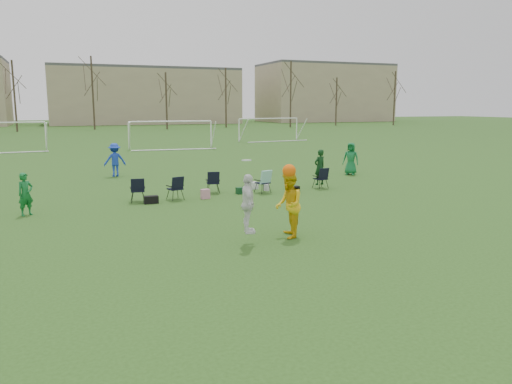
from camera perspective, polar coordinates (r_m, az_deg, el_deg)
name	(u,v)px	position (r m, az deg, el deg)	size (l,w,h in m)	color
ground	(269,244)	(13.94, 1.45, -5.98)	(260.00, 260.00, 0.00)	#284C17
fielder_green_near	(26,194)	(19.13, -24.84, -0.23)	(0.55, 0.36, 1.51)	#12672B
fielder_blue	(115,160)	(28.06, -15.83, 3.55)	(1.16, 0.67, 1.80)	#1838B5
fielder_green_far	(351,159)	(28.18, 10.78, 3.76)	(0.87, 0.57, 1.78)	#126833
center_contest	(276,204)	(14.18, 2.35, -1.33)	(2.17, 1.36, 2.37)	white
sideline_setup	(243,181)	(21.74, -1.54, 1.22)	(9.07, 2.08, 1.80)	black
goal_mid	(171,127)	(45.34, -9.72, 7.35)	(7.40, 0.63, 2.46)	white
goal_right	(269,123)	(54.67, 1.47, 7.90)	(7.35, 1.14, 2.46)	white
tree_line	(95,97)	(82.39, -17.89, 10.30)	(110.28, 3.28, 11.40)	#382B21
building_row	(119,95)	(109.03, -15.37, 10.68)	(126.00, 16.00, 13.00)	tan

